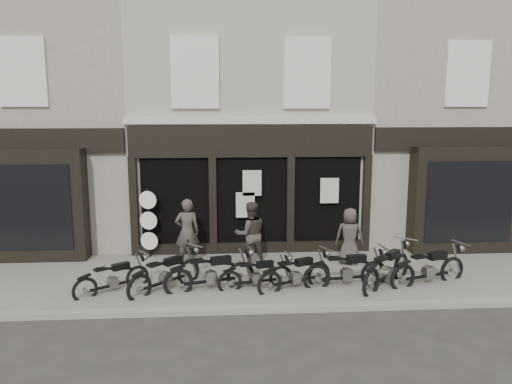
{
  "coord_description": "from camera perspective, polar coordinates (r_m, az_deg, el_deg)",
  "views": [
    {
      "loc": [
        -0.86,
        -11.57,
        4.46
      ],
      "look_at": [
        0.03,
        1.6,
        2.19
      ],
      "focal_mm": 35.0,
      "sensor_mm": 36.0,
      "label": 1
    }
  ],
  "objects": [
    {
      "name": "ground_plane",
      "position": [
        12.43,
        0.34,
        -11.27
      ],
      "size": [
        90.0,
        90.0,
        0.0
      ],
      "primitive_type": "plane",
      "color": "#2D2B28",
      "rests_on": "ground"
    },
    {
      "name": "central_building",
      "position": [
        17.54,
        -1.09,
        8.53
      ],
      "size": [
        7.3,
        6.22,
        8.34
      ],
      "color": "#A9A291",
      "rests_on": "ground"
    },
    {
      "name": "neighbour_right",
      "position": [
        18.9,
        18.73,
        7.98
      ],
      "size": [
        5.6,
        6.73,
        8.34
      ],
      "color": "gray",
      "rests_on": "ground"
    },
    {
      "name": "motorcycle_4",
      "position": [
        12.27,
        4.57,
        -9.62
      ],
      "size": [
        1.93,
        1.12,
        0.99
      ],
      "rotation": [
        0.0,
        0.0,
        0.43
      ],
      "color": "black",
      "rests_on": "ground"
    },
    {
      "name": "man_centre",
      "position": [
        13.69,
        -0.65,
        -4.81
      ],
      "size": [
        0.98,
        0.83,
        1.79
      ],
      "primitive_type": "imported",
      "rotation": [
        0.0,
        0.0,
        3.33
      ],
      "color": "#3C3630",
      "rests_on": "pavement"
    },
    {
      "name": "man_left",
      "position": [
        13.97,
        -7.87,
        -4.5
      ],
      "size": [
        0.71,
        0.51,
        1.84
      ],
      "primitive_type": "imported",
      "rotation": [
        0.0,
        0.0,
        3.25
      ],
      "color": "#403B34",
      "rests_on": "pavement"
    },
    {
      "name": "motorcycle_6",
      "position": [
        12.85,
        14.78,
        -8.81
      ],
      "size": [
        1.82,
        1.82,
        1.11
      ],
      "rotation": [
        0.0,
        0.0,
        0.79
      ],
      "color": "black",
      "rests_on": "ground"
    },
    {
      "name": "neighbour_left",
      "position": [
        18.31,
        -21.54,
        7.78
      ],
      "size": [
        5.6,
        6.73,
        8.34
      ],
      "color": "gray",
      "rests_on": "ground"
    },
    {
      "name": "motorcycle_5",
      "position": [
        12.6,
        10.34,
        -9.12
      ],
      "size": [
        2.19,
        0.62,
        1.05
      ],
      "rotation": [
        0.0,
        0.0,
        0.13
      ],
      "color": "black",
      "rests_on": "ground"
    },
    {
      "name": "motorcycle_2",
      "position": [
        12.21,
        -5.14,
        -9.57
      ],
      "size": [
        2.2,
        0.92,
        1.08
      ],
      "rotation": [
        0.0,
        0.0,
        0.27
      ],
      "color": "black",
      "rests_on": "ground"
    },
    {
      "name": "motorcycle_3",
      "position": [
        12.28,
        0.08,
        -9.74
      ],
      "size": [
        1.88,
        0.69,
        0.91
      ],
      "rotation": [
        0.0,
        0.0,
        0.22
      ],
      "color": "black",
      "rests_on": "ground"
    },
    {
      "name": "motorcycle_0",
      "position": [
        12.5,
        -16.03,
        -9.75
      ],
      "size": [
        1.66,
        1.34,
        0.92
      ],
      "rotation": [
        0.0,
        0.0,
        0.63
      ],
      "color": "black",
      "rests_on": "ground"
    },
    {
      "name": "pavement",
      "position": [
        13.25,
        0.05,
        -9.63
      ],
      "size": [
        30.0,
        4.2,
        0.12
      ],
      "primitive_type": "cube",
      "color": "slate",
      "rests_on": "ground_plane"
    },
    {
      "name": "advert_sign_post",
      "position": [
        14.78,
        -12.15,
        -3.83
      ],
      "size": [
        0.52,
        0.34,
        2.14
      ],
      "rotation": [
        0.0,
        0.0,
        -0.23
      ],
      "color": "black",
      "rests_on": "ground"
    },
    {
      "name": "man_right",
      "position": [
        14.12,
        10.65,
        -4.97
      ],
      "size": [
        0.86,
        0.66,
        1.58
      ],
      "primitive_type": "imported",
      "rotation": [
        0.0,
        0.0,
        2.92
      ],
      "color": "#423B37",
      "rests_on": "pavement"
    },
    {
      "name": "kerb",
      "position": [
        11.25,
        0.83,
        -13.24
      ],
      "size": [
        30.0,
        0.25,
        0.13
      ],
      "primitive_type": "cube",
      "color": "gray",
      "rests_on": "ground_plane"
    },
    {
      "name": "motorcycle_1",
      "position": [
        12.35,
        -10.27,
        -9.55
      ],
      "size": [
        1.71,
        1.67,
        1.03
      ],
      "rotation": [
        0.0,
        0.0,
        0.77
      ],
      "color": "black",
      "rests_on": "ground"
    },
    {
      "name": "motorcycle_7",
      "position": [
        13.23,
        19.16,
        -8.54
      ],
      "size": [
        2.17,
        1.01,
        1.08
      ],
      "rotation": [
        0.0,
        0.0,
        0.32
      ],
      "color": "black",
      "rests_on": "ground"
    }
  ]
}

